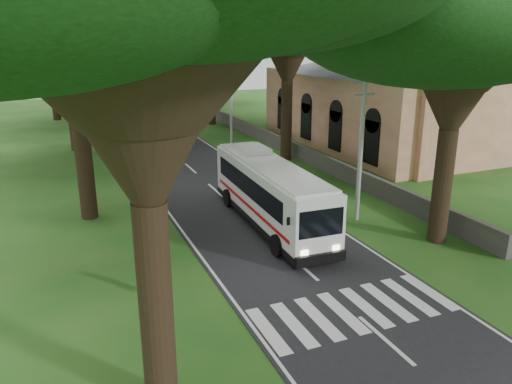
{
  "coord_description": "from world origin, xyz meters",
  "views": [
    {
      "loc": [
        -9.52,
        -15.57,
        9.78
      ],
      "look_at": [
        -0.34,
        6.35,
        2.2
      ],
      "focal_mm": 35.0,
      "sensor_mm": 36.0,
      "label": 1
    }
  ],
  "objects_px": {
    "distant_car_a": "(127,116)",
    "pedestrian": "(147,274)",
    "church": "(379,91)",
    "distant_car_c": "(133,101)",
    "pole_mid": "(231,100)",
    "pole_far": "(175,81)",
    "pole_near": "(361,145)",
    "coach_bus": "(270,192)"
  },
  "relations": [
    {
      "from": "church",
      "to": "pole_far",
      "type": "relative_size",
      "value": 3.0
    },
    {
      "from": "distant_car_a",
      "to": "pedestrian",
      "type": "distance_m",
      "value": 40.46
    },
    {
      "from": "pole_far",
      "to": "distant_car_a",
      "type": "xyz_separation_m",
      "value": [
        -6.72,
        -3.69,
        -3.41
      ]
    },
    {
      "from": "coach_bus",
      "to": "distant_car_c",
      "type": "distance_m",
      "value": 49.71
    },
    {
      "from": "pedestrian",
      "to": "distant_car_a",
      "type": "bearing_deg",
      "value": -5.65
    },
    {
      "from": "coach_bus",
      "to": "distant_car_a",
      "type": "distance_m",
      "value": 35.17
    },
    {
      "from": "church",
      "to": "pole_near",
      "type": "height_order",
      "value": "church"
    },
    {
      "from": "church",
      "to": "distant_car_c",
      "type": "height_order",
      "value": "church"
    },
    {
      "from": "pole_far",
      "to": "coach_bus",
      "type": "bearing_deg",
      "value": -96.91
    },
    {
      "from": "church",
      "to": "coach_bus",
      "type": "height_order",
      "value": "church"
    },
    {
      "from": "pole_far",
      "to": "pedestrian",
      "type": "relative_size",
      "value": 4.7
    },
    {
      "from": "church",
      "to": "coach_bus",
      "type": "xyz_separation_m",
      "value": [
        -17.06,
        -14.34,
        -3.09
      ]
    },
    {
      "from": "pole_near",
      "to": "coach_bus",
      "type": "height_order",
      "value": "pole_near"
    },
    {
      "from": "pole_mid",
      "to": "distant_car_c",
      "type": "bearing_deg",
      "value": 96.76
    },
    {
      "from": "coach_bus",
      "to": "pedestrian",
      "type": "xyz_separation_m",
      "value": [
        -7.49,
        -4.99,
        -0.96
      ]
    },
    {
      "from": "pole_mid",
      "to": "pedestrian",
      "type": "distance_m",
      "value": 26.93
    },
    {
      "from": "coach_bus",
      "to": "church",
      "type": "bearing_deg",
      "value": 42.0
    },
    {
      "from": "distant_car_c",
      "to": "pedestrian",
      "type": "xyz_separation_m",
      "value": [
        -8.52,
        -54.68,
        0.21
      ]
    },
    {
      "from": "pole_far",
      "to": "distant_car_a",
      "type": "distance_m",
      "value": 8.39
    },
    {
      "from": "pole_near",
      "to": "coach_bus",
      "type": "bearing_deg",
      "value": 165.58
    },
    {
      "from": "distant_car_c",
      "to": "pedestrian",
      "type": "relative_size",
      "value": 2.46
    },
    {
      "from": "church",
      "to": "pole_near",
      "type": "distance_m",
      "value": 19.88
    },
    {
      "from": "church",
      "to": "pole_near",
      "type": "bearing_deg",
      "value": -128.5
    },
    {
      "from": "pole_far",
      "to": "pedestrian",
      "type": "xyz_separation_m",
      "value": [
        -12.19,
        -43.79,
        -3.33
      ]
    },
    {
      "from": "distant_car_c",
      "to": "pole_mid",
      "type": "bearing_deg",
      "value": 111.91
    },
    {
      "from": "pole_mid",
      "to": "distant_car_a",
      "type": "height_order",
      "value": "pole_mid"
    },
    {
      "from": "pole_far",
      "to": "distant_car_a",
      "type": "relative_size",
      "value": 1.85
    },
    {
      "from": "coach_bus",
      "to": "distant_car_a",
      "type": "relative_size",
      "value": 2.65
    },
    {
      "from": "pole_near",
      "to": "pole_far",
      "type": "height_order",
      "value": "same"
    },
    {
      "from": "pole_far",
      "to": "coach_bus",
      "type": "distance_m",
      "value": 39.15
    },
    {
      "from": "church",
      "to": "pole_mid",
      "type": "relative_size",
      "value": 3.0
    },
    {
      "from": "pedestrian",
      "to": "pole_far",
      "type": "bearing_deg",
      "value": -13.44
    },
    {
      "from": "church",
      "to": "pole_mid",
      "type": "height_order",
      "value": "church"
    },
    {
      "from": "church",
      "to": "pedestrian",
      "type": "relative_size",
      "value": 14.09
    },
    {
      "from": "coach_bus",
      "to": "distant_car_c",
      "type": "height_order",
      "value": "coach_bus"
    },
    {
      "from": "coach_bus",
      "to": "pole_near",
      "type": "bearing_deg",
      "value": -12.46
    },
    {
      "from": "coach_bus",
      "to": "pedestrian",
      "type": "height_order",
      "value": "coach_bus"
    },
    {
      "from": "pole_mid",
      "to": "pole_far",
      "type": "bearing_deg",
      "value": 90.0
    },
    {
      "from": "pole_mid",
      "to": "pedestrian",
      "type": "xyz_separation_m",
      "value": [
        -12.19,
        -23.79,
        -3.33
      ]
    },
    {
      "from": "distant_car_a",
      "to": "distant_car_c",
      "type": "distance_m",
      "value": 14.9
    },
    {
      "from": "pole_mid",
      "to": "pole_far",
      "type": "height_order",
      "value": "same"
    },
    {
      "from": "church",
      "to": "coach_bus",
      "type": "bearing_deg",
      "value": -139.96
    }
  ]
}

